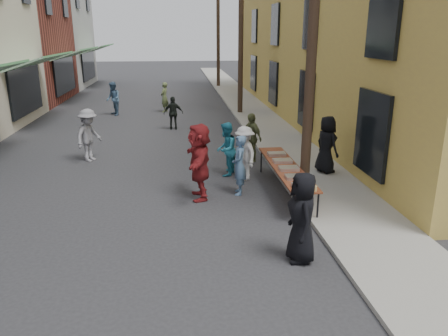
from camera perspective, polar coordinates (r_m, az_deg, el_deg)
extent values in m
plane|color=#28282B|center=(8.79, -12.14, -11.19)|extent=(120.00, 120.00, 0.00)
cube|color=gray|center=(23.40, 3.81, 7.23)|extent=(2.20, 60.00, 0.10)
cube|color=gray|center=(38.30, -23.90, 16.46)|extent=(8.00, 8.00, 9.00)
cube|color=gold|center=(23.95, 19.85, 18.43)|extent=(10.00, 28.00, 10.00)
cylinder|color=#2D2116|center=(11.20, 11.64, 18.85)|extent=(0.26, 0.26, 9.00)
cylinder|color=#2D2116|center=(22.93, 2.23, 18.22)|extent=(0.26, 0.26, 9.00)
cylinder|color=#2D2116|center=(34.85, -0.77, 17.92)|extent=(0.26, 0.26, 9.00)
cube|color=#5E3316|center=(11.63, 8.08, 0.11)|extent=(0.70, 4.00, 0.04)
cylinder|color=black|center=(9.97, 8.97, -5.19)|extent=(0.04, 0.04, 0.71)
cylinder|color=black|center=(10.14, 12.15, -5.00)|extent=(0.04, 0.04, 0.71)
cylinder|color=black|center=(13.43, 4.88, 0.90)|extent=(0.04, 0.04, 0.71)
cylinder|color=black|center=(13.55, 7.29, 0.97)|extent=(0.04, 0.04, 0.71)
cube|color=maroon|center=(10.10, 10.34, -2.32)|extent=(0.50, 0.33, 0.08)
cube|color=#B2B2B7|center=(10.69, 9.38, -1.16)|extent=(0.50, 0.33, 0.08)
cube|color=tan|center=(11.33, 8.45, -0.05)|extent=(0.50, 0.33, 0.08)
cube|color=#B2B2B7|center=(11.98, 7.63, 0.95)|extent=(0.50, 0.33, 0.08)
cube|color=tan|center=(12.64, 6.89, 1.84)|extent=(0.50, 0.33, 0.08)
cylinder|color=#A57F26|center=(9.77, 9.59, -2.96)|extent=(0.07, 0.07, 0.08)
cylinder|color=#A57F26|center=(9.86, 9.43, -2.76)|extent=(0.07, 0.07, 0.08)
cylinder|color=#A57F26|center=(9.95, 9.28, -2.57)|extent=(0.07, 0.07, 0.08)
cylinder|color=tan|center=(9.93, 11.85, -2.64)|extent=(0.08, 0.08, 0.12)
imported|color=black|center=(8.23, 10.14, -6.37)|extent=(0.55, 0.85, 1.74)
imported|color=#4D6F95|center=(11.47, 2.00, 0.37)|extent=(0.44, 0.62, 1.59)
imported|color=teal|center=(13.00, 0.25, 2.47)|extent=(0.84, 0.95, 1.61)
imported|color=silver|center=(12.65, 2.70, 1.95)|extent=(0.89, 1.16, 1.58)
imported|color=#576037|center=(14.49, 3.56, 4.01)|extent=(0.83, 1.02, 1.62)
imported|color=maroon|center=(11.13, -3.24, 0.86)|extent=(0.58, 1.83, 1.97)
imported|color=black|center=(13.31, 13.26, 3.01)|extent=(0.80, 0.97, 1.70)
imported|color=gray|center=(15.14, -17.25, 4.10)|extent=(1.10, 1.30, 1.75)
imported|color=black|center=(19.51, -6.63, 7.14)|extent=(0.85, 0.36, 1.45)
imported|color=#56653A|center=(23.96, -7.78, 9.15)|extent=(0.58, 0.68, 1.59)
imported|color=#456585|center=(23.47, -14.27, 8.76)|extent=(0.91, 1.02, 1.72)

